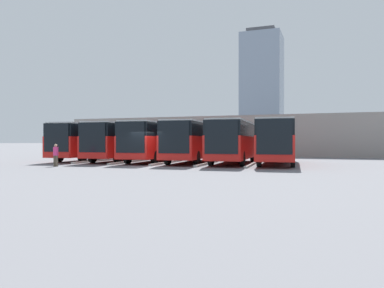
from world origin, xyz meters
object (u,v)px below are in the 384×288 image
object	(u,v)px
bus_1	(234,140)
bus_3	(156,140)
bus_2	(193,140)
bus_4	(122,140)
bus_5	(91,140)
bus_0	(278,140)
pedestrian	(56,154)

from	to	relation	value
bus_1	bus_3	size ratio (longest dim) A/B	1.00
bus_1	bus_2	xyz separation A→B (m)	(3.48, -0.09, 0.00)
bus_4	bus_5	bearing A→B (deg)	-5.96
bus_4	bus_5	size ratio (longest dim) A/B	1.00
bus_0	bus_3	size ratio (longest dim) A/B	1.00
bus_1	bus_2	distance (m)	3.48
bus_0	bus_3	world-z (taller)	same
pedestrian	bus_5	bearing A→B (deg)	115.36
bus_2	pedestrian	distance (m)	10.96
bus_3	pedestrian	bearing A→B (deg)	56.68
bus_2	bus_0	bearing A→B (deg)	176.21
bus_1	bus_4	world-z (taller)	same
bus_3	bus_5	distance (m)	6.97
bus_0	bus_5	world-z (taller)	same
bus_0	pedestrian	distance (m)	16.66
bus_2	pedestrian	size ratio (longest dim) A/B	6.69
bus_0	bus_5	bearing A→B (deg)	-5.39
bus_5	bus_4	bearing A→B (deg)	174.04
bus_2	bus_4	size ratio (longest dim) A/B	1.00
bus_1	bus_3	distance (m)	6.96
bus_5	bus_0	bearing A→B (deg)	174.61
bus_3	bus_4	distance (m)	3.49
bus_5	pedestrian	xyz separation A→B (m)	(-2.73, 8.06, -1.02)
bus_1	bus_2	bearing A→B (deg)	-6.05
bus_3	pedestrian	xyz separation A→B (m)	(4.24, 7.73, -1.02)
bus_0	bus_1	xyz separation A→B (m)	(3.48, 0.18, 0.00)
bus_0	bus_3	xyz separation A→B (m)	(10.45, 0.09, 0.00)
bus_1	bus_5	size ratio (longest dim) A/B	1.00
bus_2	bus_3	world-z (taller)	same
bus_5	pedestrian	bearing A→B (deg)	104.12
bus_1	bus_4	size ratio (longest dim) A/B	1.00
bus_1	bus_2	world-z (taller)	same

